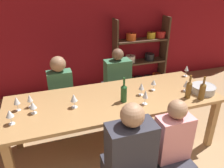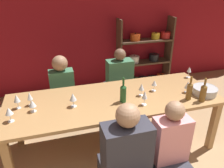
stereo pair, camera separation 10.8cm
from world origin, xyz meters
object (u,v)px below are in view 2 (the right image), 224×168
object	(u,v)px
shelf_unit	(145,59)
wine_glass_white_b	(154,83)
wine_bottle_dark	(123,93)
wine_glass_white_a	(188,85)
wine_glass_red_b	(142,87)
wine_glass_red_a	(30,97)
wine_bottle_amber	(203,92)
person_near_b	(168,158)
wine_glass_white_c	(189,70)
wine_glass_empty_a	(73,97)
wine_bottle_green	(189,90)
wine_glass_red_c	(9,112)
wine_glass_red_f	(32,104)
dining_table	(114,103)
mixing_bowl	(205,90)
person_far_a	(119,91)
wine_glass_red_d	(145,95)
wine_glass_red_e	(17,99)
person_far_b	(64,99)

from	to	relation	value
shelf_unit	wine_glass_white_b	world-z (taller)	shelf_unit
wine_bottle_dark	wine_glass_white_a	size ratio (longest dim) A/B	2.00
wine_glass_red_b	wine_glass_red_a	bearing A→B (deg)	174.02
wine_bottle_amber	wine_glass_white_a	xyz separation A→B (m)	(-0.05, 0.25, -0.01)
wine_bottle_dark	person_near_b	size ratio (longest dim) A/B	0.29
wine_glass_white_a	wine_glass_white_b	size ratio (longest dim) A/B	1.03
wine_glass_white_c	wine_glass_empty_a	distance (m)	1.84
wine_bottle_green	wine_glass_white_c	size ratio (longest dim) A/B	1.75
wine_glass_red_c	wine_glass_red_f	distance (m)	0.26
wine_bottle_green	wine_bottle_dark	size ratio (longest dim) A/B	0.97
dining_table	mixing_bowl	bearing A→B (deg)	-11.32
wine_glass_red_a	wine_glass_empty_a	size ratio (longest dim) A/B	0.98
person_far_a	wine_glass_red_f	bearing A→B (deg)	33.41
wine_bottle_amber	wine_glass_red_d	bearing A→B (deg)	170.68
mixing_bowl	wine_glass_white_c	world-z (taller)	wine_glass_white_c
wine_glass_white_c	wine_glass_red_e	xyz separation A→B (m)	(-2.42, -0.22, 0.00)
wine_glass_red_c	wine_glass_white_a	bearing A→B (deg)	1.35
wine_glass_red_c	person_far_b	world-z (taller)	person_far_b
person_far_a	wine_bottle_green	bearing A→B (deg)	115.62
wine_glass_empty_a	wine_glass_red_f	bearing A→B (deg)	177.38
wine_glass_red_c	wine_glass_white_c	distance (m)	2.52
wine_glass_red_a	wine_glass_red_e	bearing A→B (deg)	-168.74
wine_bottle_dark	person_far_b	world-z (taller)	person_far_b
wine_bottle_dark	wine_glass_red_b	xyz separation A→B (m)	(0.28, 0.09, -0.00)
wine_glass_white_b	wine_glass_white_c	distance (m)	0.76
person_far_a	person_far_b	size ratio (longest dim) A/B	1.00
mixing_bowl	wine_glass_red_d	xyz separation A→B (m)	(-0.87, -0.03, 0.07)
wine_glass_red_a	wine_glass_white_b	world-z (taller)	wine_glass_red_a
wine_glass_red_b	wine_glass_red_e	distance (m)	1.50
wine_glass_red_f	person_far_a	distance (m)	1.64
wine_glass_white_a	wine_glass_empty_a	bearing A→B (deg)	177.47
mixing_bowl	wine_glass_red_c	distance (m)	2.36
wine_glass_red_c	wine_glass_empty_a	distance (m)	0.69
wine_glass_red_d	wine_glass_empty_a	distance (m)	0.84
wine_glass_white_a	wine_glass_white_c	size ratio (longest dim) A/B	0.90
wine_glass_red_d	wine_glass_empty_a	xyz separation A→B (m)	(-0.82, 0.20, -0.00)
shelf_unit	dining_table	size ratio (longest dim) A/B	0.54
wine_glass_white_c	person_near_b	distance (m)	1.52
wine_glass_white_a	person_near_b	xyz separation A→B (m)	(-0.61, -0.67, -0.47)
wine_glass_red_c	dining_table	bearing A→B (deg)	8.46
person_near_b	shelf_unit	bearing A→B (deg)	71.23
shelf_unit	wine_bottle_amber	size ratio (longest dim) A/B	4.69
wine_glass_red_c	wine_glass_red_f	xyz separation A→B (m)	(0.22, 0.14, -0.02)
wine_glass_red_b	person_far_a	size ratio (longest dim) A/B	0.15
wine_glass_red_b	wine_glass_red_c	bearing A→B (deg)	-174.67
person_near_b	wine_glass_red_d	bearing A→B (deg)	96.72
shelf_unit	wine_glass_red_a	world-z (taller)	shelf_unit
wine_glass_empty_a	person_near_b	size ratio (longest dim) A/B	0.16
wine_glass_red_b	person_far_b	world-z (taller)	person_far_b
wine_bottle_amber	wine_glass_red_b	xyz separation A→B (m)	(-0.66, 0.34, -0.00)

